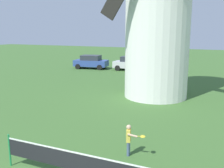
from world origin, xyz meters
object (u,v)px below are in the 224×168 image
at_px(tennis_net, 84,164).
at_px(player_far, 129,138).
at_px(windmill, 158,0).
at_px(parked_car_blue, 91,62).
at_px(parked_car_silver, 132,63).

bearing_deg(tennis_net, player_far, 76.55).
bearing_deg(player_far, tennis_net, -103.45).
bearing_deg(windmill, parked_car_blue, 136.34).
height_order(parked_car_blue, parked_car_silver, same).
xyz_separation_m(tennis_net, player_far, (0.55, 2.28, -0.04)).
height_order(player_far, parked_car_blue, parked_car_blue).
bearing_deg(tennis_net, parked_car_silver, 106.09).
xyz_separation_m(windmill, player_far, (1.33, -8.72, -5.65)).
height_order(player_far, parked_car_silver, parked_car_silver).
xyz_separation_m(windmill, tennis_net, (0.79, -11.00, -5.61)).
height_order(windmill, parked_car_silver, windmill).
bearing_deg(parked_car_silver, parked_car_blue, -173.73).
bearing_deg(parked_car_silver, windmill, -62.45).
bearing_deg(parked_car_blue, player_far, -58.02).
relative_size(windmill, parked_car_blue, 3.31).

